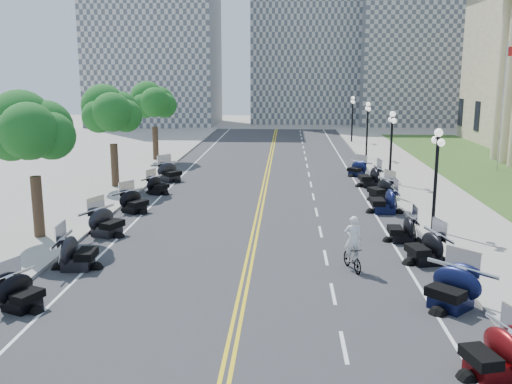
{
  "coord_description": "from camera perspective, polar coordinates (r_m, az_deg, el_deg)",
  "views": [
    {
      "loc": [
        1.52,
        -23.08,
        7.69
      ],
      "look_at": [
        0.04,
        3.81,
        2.0
      ],
      "focal_mm": 40.0,
      "sensor_mm": 36.0,
      "label": 1
    }
  ],
  "objects": [
    {
      "name": "lane_dash_12",
      "position": [
        47.73,
        5.14,
        2.62
      ],
      "size": [
        0.12,
        2.0,
        0.0
      ],
      "primitive_type": "cube",
      "color": "white",
      "rests_on": "road"
    },
    {
      "name": "sidewalk_north",
      "position": [
        35.11,
        17.9,
        -1.18
      ],
      "size": [
        5.0,
        90.0,
        0.15
      ],
      "primitive_type": "cube",
      "color": "#9E9991",
      "rests_on": "ground"
    },
    {
      "name": "lane_dash_13",
      "position": [
        51.68,
        4.99,
        3.34
      ],
      "size": [
        0.12,
        2.0,
        0.0
      ],
      "primitive_type": "cube",
      "color": "white",
      "rests_on": "road"
    },
    {
      "name": "lane_dash_5",
      "position": [
        20.64,
        7.71,
        -10.03
      ],
      "size": [
        0.12,
        2.0,
        0.0
      ],
      "primitive_type": "cube",
      "color": "white",
      "rests_on": "road"
    },
    {
      "name": "lane_dash_11",
      "position": [
        43.79,
        5.31,
        1.78
      ],
      "size": [
        0.12,
        2.0,
        0.0
      ],
      "primitive_type": "cube",
      "color": "white",
      "rests_on": "road"
    },
    {
      "name": "lane_dash_4",
      "position": [
        17.01,
        8.78,
        -15.06
      ],
      "size": [
        0.12,
        2.0,
        0.0
      ],
      "primitive_type": "cube",
      "color": "white",
      "rests_on": "road"
    },
    {
      "name": "cyclist_rider",
      "position": [
        22.48,
        9.72,
        -3.1
      ],
      "size": [
        0.68,
        0.45,
        1.87
      ],
      "primitive_type": "imported",
      "rotation": [
        0.0,
        0.0,
        3.14
      ],
      "color": "white",
      "rests_on": "bicycle"
    },
    {
      "name": "distant_block_a",
      "position": [
        87.45,
        -10.11,
        15.23
      ],
      "size": [
        18.0,
        14.0,
        26.0
      ],
      "primitive_type": "cube",
      "color": "gray",
      "rests_on": "ground"
    },
    {
      "name": "tree_3",
      "position": [
        38.94,
        -14.18,
        7.24
      ],
      "size": [
        4.8,
        4.8,
        9.2
      ],
      "primitive_type": null,
      "color": "#235619",
      "rests_on": "sidewalk_south"
    },
    {
      "name": "tree_4",
      "position": [
        50.5,
        -10.15,
        8.41
      ],
      "size": [
        4.8,
        4.8,
        9.2
      ],
      "primitive_type": null,
      "color": "#235619",
      "rests_on": "sidewalk_south"
    },
    {
      "name": "motorcycle_n_9",
      "position": [
        39.54,
        11.33,
        1.62
      ],
      "size": [
        2.43,
        2.43,
        1.54
      ],
      "primitive_type": null,
      "rotation": [
        0.0,
        0.0,
        -1.46
      ],
      "color": "black",
      "rests_on": "road"
    },
    {
      "name": "motorcycle_n_3",
      "position": [
        16.26,
        22.58,
        -14.45
      ],
      "size": [
        2.5,
        2.5,
        1.43
      ],
      "primitive_type": null,
      "rotation": [
        0.0,
        0.0,
        -1.31
      ],
      "color": "#590A0C",
      "rests_on": "road"
    },
    {
      "name": "lane_dash_10",
      "position": [
        39.86,
        5.51,
        0.77
      ],
      "size": [
        0.12,
        2.0,
        0.0
      ],
      "primitive_type": "cube",
      "color": "white",
      "rests_on": "road"
    },
    {
      "name": "motorcycle_n_10",
      "position": [
        43.49,
        10.05,
        2.41
      ],
      "size": [
        2.57,
        2.57,
        1.27
      ],
      "primitive_type": null,
      "rotation": [
        0.0,
        0.0,
        -0.82
      ],
      "color": "black",
      "rests_on": "road"
    },
    {
      "name": "motorcycle_s_7",
      "position": [
        32.39,
        -12.1,
        -0.82
      ],
      "size": [
        2.73,
        2.73,
        1.39
      ],
      "primitive_type": null,
      "rotation": [
        0.0,
        0.0,
        1.01
      ],
      "color": "black",
      "rests_on": "road"
    },
    {
      "name": "lane_dash_14",
      "position": [
        55.64,
        4.87,
        3.95
      ],
      "size": [
        0.12,
        2.0,
        0.0
      ],
      "primitive_type": "cube",
      "color": "white",
      "rests_on": "road"
    },
    {
      "name": "distant_block_b",
      "position": [
        91.41,
        4.9,
        16.48
      ],
      "size": [
        16.0,
        12.0,
        30.0
      ],
      "primitive_type": "cube",
      "color": "gray",
      "rests_on": "ground"
    },
    {
      "name": "edge_line_north",
      "position": [
        34.31,
        11.25,
        -1.24
      ],
      "size": [
        0.12,
        90.0,
        0.0
      ],
      "primitive_type": "cube",
      "color": "white",
      "rests_on": "road"
    },
    {
      "name": "ground",
      "position": [
        24.37,
        -0.59,
        -6.46
      ],
      "size": [
        160.0,
        160.0,
        0.0
      ],
      "primitive_type": "plane",
      "color": "gray"
    },
    {
      "name": "motorcycle_s_5",
      "position": [
        23.77,
        -17.43,
        -5.6
      ],
      "size": [
        2.28,
        2.28,
        1.51
      ],
      "primitive_type": null,
      "rotation": [
        0.0,
        0.0,
        1.63
      ],
      "color": "black",
      "rests_on": "road"
    },
    {
      "name": "street_lamp_3",
      "position": [
        40.04,
        13.35,
        4.3
      ],
      "size": [
        0.5,
        1.2,
        4.9
      ],
      "primitive_type": null,
      "color": "black",
      "rests_on": "sidewalk_north"
    },
    {
      "name": "centerline_yellow_a",
      "position": [
        34.0,
        0.31,
        -1.12
      ],
      "size": [
        0.12,
        90.0,
        0.0
      ],
      "primitive_type": "cube",
      "color": "yellow",
      "rests_on": "road"
    },
    {
      "name": "motorcycle_s_6",
      "position": [
        28.11,
        -14.74,
        -2.77
      ],
      "size": [
        2.8,
        2.8,
        1.49
      ],
      "primitive_type": null,
      "rotation": [
        0.0,
        0.0,
        1.17
      ],
      "color": "black",
      "rests_on": "road"
    },
    {
      "name": "lane_dash_19",
      "position": [
        75.49,
        4.44,
        6.06
      ],
      "size": [
        0.12,
        2.0,
        0.0
      ],
      "primitive_type": "cube",
      "color": "white",
      "rests_on": "road"
    },
    {
      "name": "road",
      "position": [
        33.99,
        0.51,
        -1.14
      ],
      "size": [
        16.0,
        90.0,
        0.01
      ],
      "primitive_type": "cube",
      "color": "#333335",
      "rests_on": "ground"
    },
    {
      "name": "lane_dash_15",
      "position": [
        59.6,
        4.76,
        4.49
      ],
      "size": [
        0.12,
        2.0,
        0.0
      ],
      "primitive_type": "cube",
      "color": "white",
      "rests_on": "road"
    },
    {
      "name": "centerline_yellow_b",
      "position": [
        33.99,
        0.71,
        -1.13
      ],
      "size": [
        0.12,
        90.0,
        0.0
      ],
      "primitive_type": "cube",
      "color": "yellow",
      "rests_on": "road"
    },
    {
      "name": "lane_dash_17",
      "position": [
        67.54,
        4.58,
        5.36
      ],
      "size": [
        0.12,
        2.0,
        0.0
      ],
      "primitive_type": "cube",
      "color": "white",
      "rests_on": "road"
    },
    {
      "name": "bicycle",
      "position": [
        22.89,
        9.6,
        -6.56
      ],
      "size": [
        0.94,
        1.72,
        0.99
      ],
      "primitive_type": "imported",
      "rotation": [
        0.0,
        0.0,
        0.31
      ],
      "color": "#A51414",
      "rests_on": "road"
    },
    {
      "name": "lane_dash_18",
      "position": [
        71.51,
        4.51,
        5.73
      ],
      "size": [
        0.12,
        2.0,
        0.0
      ],
      "primitive_type": "cube",
      "color": "white",
      "rests_on": "road"
    },
    {
      "name": "lane_dash_6",
      "position": [
        24.38,
        6.99,
        -6.52
      ],
      "size": [
        0.12,
        2.0,
        0.0
      ],
      "primitive_type": "cube",
      "color": "white",
      "rests_on": "road"
    },
    {
      "name": "motorcycle_s_8",
      "position": [
        36.98,
        -9.8,
        0.76
      ],
      "size": [
        2.41,
        2.41,
        1.27
      ],
      "primitive_type": null,
      "rotation": [
        0.0,
        0.0,
        1.14
      ],
      "color": "black",
      "rests_on": "road"
    },
    {
      "name": "flagpole",
      "position": [
        48.07,
        23.42,
        7.75
      ],
      "size": [
        1.1,
        0.2,
        10.0
      ],
      "primitive_type": null,
      "color": "silver",
      "rests_on": "ground"
    },
    {
      "name": "motorcycle_n_7",
      "position": [
        32.34,
        12.7,
        -0.71
      ],
      "size": [
        2.24,
        2.24,
        1.55
      ],
      "primitive_type": null,
      "rotation": [
        0.0,
        0.0,
        -1.56
      ],
      "color": "black",
      "rests_on": "road"
    },
    {
      "name": "lane_dash_8",
      "position": [
        32.06,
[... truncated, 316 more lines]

